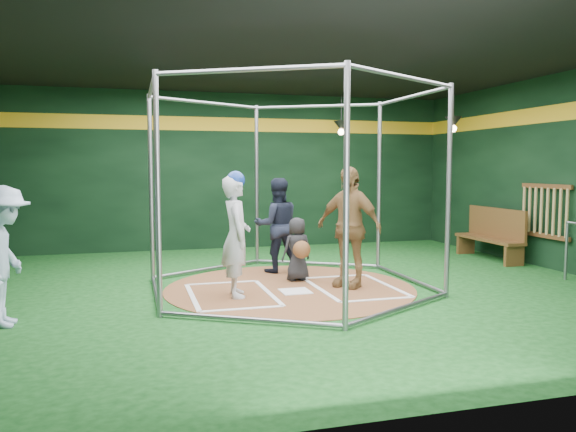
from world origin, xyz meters
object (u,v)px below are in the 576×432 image
object	(u,v)px
visitor_leopard	(349,227)
umpire	(277,225)
batter_figure	(236,234)
dugout_bench	(492,233)

from	to	relation	value
visitor_leopard	umpire	xyz separation A→B (m)	(-0.75, 1.46, -0.10)
visitor_leopard	batter_figure	bearing A→B (deg)	-122.99
umpire	batter_figure	bearing A→B (deg)	60.82
batter_figure	dugout_bench	size ratio (longest dim) A/B	1.01
batter_figure	umpire	xyz separation A→B (m)	(1.02, 1.65, -0.06)
batter_figure	umpire	size ratio (longest dim) A/B	1.08
visitor_leopard	dugout_bench	distance (m)	4.11
umpire	dugout_bench	xyz separation A→B (m)	(4.49, 0.19, -0.31)
umpire	dugout_bench	distance (m)	4.51
batter_figure	visitor_leopard	bearing A→B (deg)	5.92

